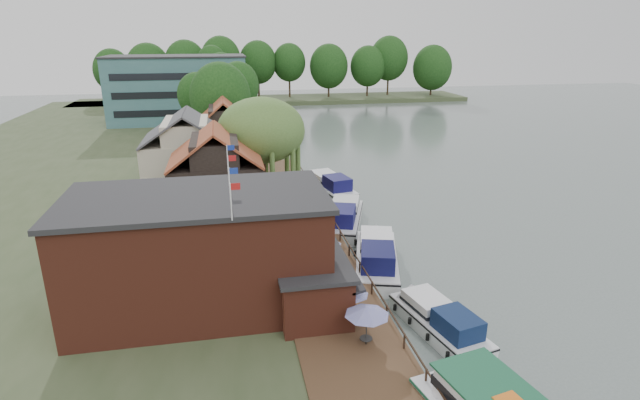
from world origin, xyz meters
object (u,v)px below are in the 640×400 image
umbrella_3 (325,253)px  cruiser_2 (344,214)px  cottage_c (225,134)px  umbrella_2 (326,274)px  cottage_b (188,152)px  cruiser_1 (377,253)px  willow (262,150)px  umbrella_0 (367,325)px  umbrella_1 (351,304)px  pub (233,249)px  umbrella_4 (311,239)px  umbrella_6 (311,209)px  umbrella_5 (321,220)px  swan (454,380)px  hotel_block (178,89)px  cottage_a (216,175)px  cruiser_0 (439,317)px  cruiser_3 (330,183)px

umbrella_3 → cruiser_2: size_ratio=0.23×
cottage_c → umbrella_2: cottage_c is taller
cottage_b → cottage_c: bearing=66.0°
cruiser_1 → cruiser_2: size_ratio=1.02×
willow → cruiser_2: 10.61m
umbrella_0 → umbrella_3: bearing=92.0°
cruiser_2 → umbrella_1: bearing=-82.8°
pub → umbrella_1: 8.00m
pub → umbrella_0: size_ratio=8.17×
cruiser_1 → umbrella_0: bearing=-94.1°
pub → umbrella_1: size_ratio=8.42×
pub → umbrella_4: size_ratio=8.13×
willow → umbrella_6: 9.08m
umbrella_5 → swan: umbrella_5 is taller
willow → umbrella_1: (3.04, -23.96, -3.93)m
umbrella_0 → cruiser_1: (3.99, 10.86, -0.98)m
hotel_block → umbrella_1: size_ratio=10.69×
cottage_a → cottage_b: 10.44m
umbrella_3 → cruiser_2: 11.02m
umbrella_6 → cruiser_0: size_ratio=0.27×
umbrella_4 → cruiser_3: (5.28, 17.71, -1.04)m
umbrella_0 → swan: umbrella_0 is taller
umbrella_6 → cruiser_3: bearing=69.6°
cruiser_2 → swan: 22.54m
cottage_c → umbrella_2: (5.89, -33.95, -2.96)m
cottage_c → cottage_b: bearing=-114.0°
hotel_block → umbrella_6: 60.46m
willow → cruiser_1: size_ratio=0.98×
cottage_a → cottage_c: size_ratio=1.01×
umbrella_2 → umbrella_3: bearing=80.3°
umbrella_4 → cruiser_0: (5.96, -10.39, -1.23)m
umbrella_0 → cottage_c: bearing=99.6°
umbrella_0 → cruiser_0: 5.58m
umbrella_0 → cruiser_1: size_ratio=0.23×
umbrella_6 → cruiser_1: size_ratio=0.22×
hotel_block → willow: bearing=-77.3°
willow → cottage_a: bearing=-132.0°
hotel_block → cruiser_0: bearing=-75.2°
cottage_a → cruiser_3: size_ratio=0.84×
umbrella_3 → cottage_a: bearing=122.6°
hotel_block → willow: hotel_block is taller
pub → willow: size_ratio=1.92×
umbrella_2 → umbrella_4: 5.95m
umbrella_1 → cruiser_2: 17.99m
cottage_b → cruiser_2: size_ratio=0.92×
cruiser_0 → umbrella_2: bearing=131.2°
pub → umbrella_3: bearing=27.3°
willow → cruiser_1: bearing=-64.7°
umbrella_5 → umbrella_6: 2.87m
hotel_block → umbrella_1: (14.54, -74.96, -4.86)m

